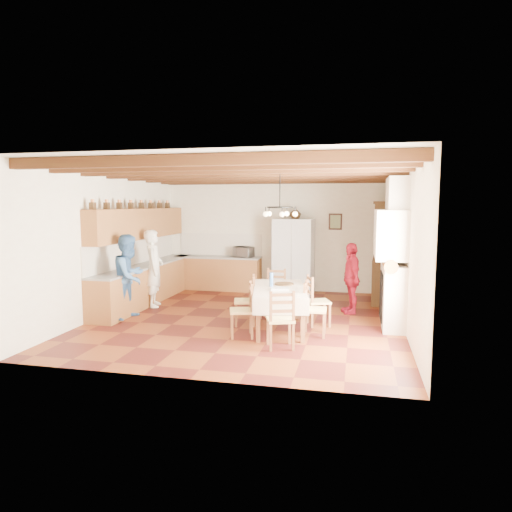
{
  "coord_description": "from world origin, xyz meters",
  "views": [
    {
      "loc": [
        2.12,
        -8.73,
        2.32
      ],
      "look_at": [
        0.1,
        0.3,
        1.25
      ],
      "focal_mm": 32.0,
      "sensor_mm": 36.0,
      "label": 1
    }
  ],
  "objects_px": {
    "chair_right_far": "(318,300)",
    "chair_right_near": "(315,309)",
    "person_woman_red": "(351,278)",
    "microwave": "(243,252)",
    "chair_left_near": "(242,310)",
    "person_woman_blue": "(130,277)",
    "chair_left_far": "(245,300)",
    "chair_end_far": "(275,292)",
    "refrigerator": "(294,257)",
    "chair_end_near": "(280,319)",
    "dining_table": "(279,292)",
    "hutch": "(385,252)",
    "person_man": "(154,268)"
  },
  "relations": [
    {
      "from": "chair_right_near",
      "to": "chair_end_far",
      "type": "bearing_deg",
      "value": 34.86
    },
    {
      "from": "chair_right_far",
      "to": "chair_right_near",
      "type": "bearing_deg",
      "value": 159.41
    },
    {
      "from": "refrigerator",
      "to": "chair_right_far",
      "type": "height_order",
      "value": "refrigerator"
    },
    {
      "from": "person_woman_blue",
      "to": "dining_table",
      "type": "bearing_deg",
      "value": -87.37
    },
    {
      "from": "chair_left_near",
      "to": "person_woman_blue",
      "type": "height_order",
      "value": "person_woman_blue"
    },
    {
      "from": "refrigerator",
      "to": "person_woman_blue",
      "type": "distance_m",
      "value": 4.26
    },
    {
      "from": "person_man",
      "to": "dining_table",
      "type": "bearing_deg",
      "value": -131.15
    },
    {
      "from": "chair_left_near",
      "to": "microwave",
      "type": "bearing_deg",
      "value": 176.56
    },
    {
      "from": "dining_table",
      "to": "person_woman_red",
      "type": "bearing_deg",
      "value": 51.83
    },
    {
      "from": "dining_table",
      "to": "chair_left_far",
      "type": "bearing_deg",
      "value": 164.17
    },
    {
      "from": "chair_left_far",
      "to": "person_woman_blue",
      "type": "bearing_deg",
      "value": -103.58
    },
    {
      "from": "chair_right_far",
      "to": "chair_end_near",
      "type": "bearing_deg",
      "value": 142.21
    },
    {
      "from": "chair_end_near",
      "to": "person_woman_red",
      "type": "bearing_deg",
      "value": -130.46
    },
    {
      "from": "chair_right_near",
      "to": "person_woman_red",
      "type": "distance_m",
      "value": 1.95
    },
    {
      "from": "person_woman_red",
      "to": "microwave",
      "type": "xyz_separation_m",
      "value": [
        -2.84,
        1.95,
        0.29
      ]
    },
    {
      "from": "dining_table",
      "to": "refrigerator",
      "type": "bearing_deg",
      "value": 93.33
    },
    {
      "from": "chair_left_near",
      "to": "chair_end_far",
      "type": "height_order",
      "value": "same"
    },
    {
      "from": "chair_end_far",
      "to": "person_man",
      "type": "height_order",
      "value": "person_man"
    },
    {
      "from": "hutch",
      "to": "person_man",
      "type": "relative_size",
      "value": 1.36
    },
    {
      "from": "chair_end_far",
      "to": "chair_left_far",
      "type": "bearing_deg",
      "value": -114.47
    },
    {
      "from": "chair_left_near",
      "to": "chair_left_far",
      "type": "height_order",
      "value": "same"
    },
    {
      "from": "chair_left_far",
      "to": "chair_end_near",
      "type": "xyz_separation_m",
      "value": [
        0.9,
        -1.25,
        0.0
      ]
    },
    {
      "from": "hutch",
      "to": "microwave",
      "type": "bearing_deg",
      "value": 172.72
    },
    {
      "from": "chair_left_far",
      "to": "person_man",
      "type": "bearing_deg",
      "value": -128.57
    },
    {
      "from": "hutch",
      "to": "person_woman_blue",
      "type": "distance_m",
      "value": 5.78
    },
    {
      "from": "chair_right_far",
      "to": "person_woman_blue",
      "type": "bearing_deg",
      "value": 74.15
    },
    {
      "from": "chair_right_near",
      "to": "hutch",
      "type": "bearing_deg",
      "value": -24.54
    },
    {
      "from": "chair_left_near",
      "to": "chair_left_far",
      "type": "relative_size",
      "value": 1.0
    },
    {
      "from": "person_man",
      "to": "chair_right_far",
      "type": "bearing_deg",
      "value": -120.73
    },
    {
      "from": "hutch",
      "to": "chair_right_far",
      "type": "xyz_separation_m",
      "value": [
        -1.33,
        -2.42,
        -0.7
      ]
    },
    {
      "from": "chair_end_far",
      "to": "person_woman_blue",
      "type": "distance_m",
      "value": 2.97
    },
    {
      "from": "chair_left_far",
      "to": "microwave",
      "type": "relative_size",
      "value": 1.94
    },
    {
      "from": "chair_left_far",
      "to": "person_woman_blue",
      "type": "height_order",
      "value": "person_woman_blue"
    },
    {
      "from": "refrigerator",
      "to": "chair_end_near",
      "type": "distance_m",
      "value": 4.4
    },
    {
      "from": "chair_right_near",
      "to": "chair_right_far",
      "type": "distance_m",
      "value": 0.71
    },
    {
      "from": "chair_left_far",
      "to": "chair_end_far",
      "type": "bearing_deg",
      "value": 139.82
    },
    {
      "from": "refrigerator",
      "to": "chair_end_near",
      "type": "xyz_separation_m",
      "value": [
        0.39,
        -4.35,
        -0.49
      ]
    },
    {
      "from": "hutch",
      "to": "person_woman_red",
      "type": "relative_size",
      "value": 1.58
    },
    {
      "from": "hutch",
      "to": "chair_end_far",
      "type": "bearing_deg",
      "value": -137.95
    },
    {
      "from": "person_man",
      "to": "chair_left_near",
      "type": "bearing_deg",
      "value": -145.17
    },
    {
      "from": "refrigerator",
      "to": "chair_right_near",
      "type": "bearing_deg",
      "value": -73.57
    },
    {
      "from": "chair_right_far",
      "to": "person_woman_blue",
      "type": "xyz_separation_m",
      "value": [
        -3.77,
        -0.29,
        0.37
      ]
    },
    {
      "from": "chair_right_near",
      "to": "person_woman_blue",
      "type": "xyz_separation_m",
      "value": [
        -3.76,
        0.41,
        0.37
      ]
    },
    {
      "from": "chair_left_near",
      "to": "chair_right_far",
      "type": "distance_m",
      "value": 1.63
    },
    {
      "from": "chair_left_far",
      "to": "chair_right_far",
      "type": "xyz_separation_m",
      "value": [
        1.38,
        0.27,
        0.0
      ]
    },
    {
      "from": "dining_table",
      "to": "person_man",
      "type": "relative_size",
      "value": 1.12
    },
    {
      "from": "chair_left_far",
      "to": "chair_right_far",
      "type": "distance_m",
      "value": 1.4
    },
    {
      "from": "dining_table",
      "to": "chair_end_near",
      "type": "height_order",
      "value": "chair_end_near"
    },
    {
      "from": "hutch",
      "to": "microwave",
      "type": "relative_size",
      "value": 4.77
    },
    {
      "from": "chair_end_near",
      "to": "person_man",
      "type": "height_order",
      "value": "person_man"
    }
  ]
}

